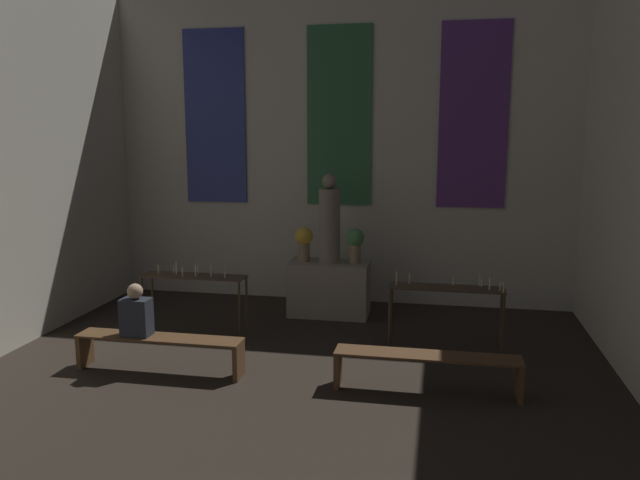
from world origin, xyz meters
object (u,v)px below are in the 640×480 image
at_px(flower_vase_left, 304,241).
at_px(candle_rack_left, 194,283).
at_px(statue, 329,222).
at_px(pew_back_left, 160,346).
at_px(person_seated, 136,313).
at_px(pew_back_right, 427,364).
at_px(candle_rack_right, 447,295).
at_px(flower_vase_right, 355,243).
at_px(altar, 329,288).

xyz_separation_m(flower_vase_left, candle_rack_left, (-1.45, -1.17, -0.49)).
relative_size(statue, flower_vase_left, 2.56).
relative_size(pew_back_left, person_seated, 3.20).
relative_size(flower_vase_left, candle_rack_left, 0.35).
xyz_separation_m(candle_rack_left, pew_back_right, (3.52, -1.68, -0.40)).
bearing_deg(person_seated, pew_back_left, 0.00).
bearing_deg(candle_rack_right, person_seated, -156.29).
bearing_deg(statue, flower_vase_left, 180.00).
bearing_deg(pew_back_right, candle_rack_left, 154.54).
bearing_deg(pew_back_left, pew_back_right, 0.00).
relative_size(flower_vase_right, candle_rack_right, 0.35).
relative_size(flower_vase_left, candle_rack_right, 0.35).
bearing_deg(pew_back_right, altar, 120.12).
bearing_deg(pew_back_right, candle_rack_right, 82.51).
distance_m(candle_rack_right, pew_back_right, 1.74).
relative_size(altar, pew_back_left, 0.61).
xyz_separation_m(flower_vase_left, candle_rack_right, (2.29, -1.17, -0.49)).
bearing_deg(person_seated, altar, 55.66).
height_order(altar, pew_back_left, altar).
distance_m(flower_vase_left, flower_vase_right, 0.84).
height_order(candle_rack_right, pew_back_left, candle_rack_right).
bearing_deg(person_seated, flower_vase_left, 61.83).
bearing_deg(pew_back_left, altar, 59.88).
xyz_separation_m(candle_rack_left, person_seated, (-0.08, -1.68, 0.01)).
height_order(flower_vase_left, pew_back_right, flower_vase_left).
xyz_separation_m(flower_vase_right, pew_back_left, (-2.07, -2.85, -0.88)).
height_order(flower_vase_left, flower_vase_right, same).
bearing_deg(statue, candle_rack_right, -32.01).
bearing_deg(altar, candle_rack_left, -147.92).
height_order(statue, flower_vase_left, statue).
bearing_deg(pew_back_left, flower_vase_right, 53.95).
bearing_deg(pew_back_left, candle_rack_left, 97.36).
relative_size(flower_vase_left, pew_back_left, 0.26).
xyz_separation_m(altar, statue, (0.00, -0.00, 1.11)).
bearing_deg(candle_rack_right, flower_vase_right, 141.13).
relative_size(altar, statue, 0.90).
bearing_deg(candle_rack_left, statue, 32.08).
relative_size(statue, person_seated, 2.16).
distance_m(flower_vase_left, candle_rack_left, 1.92).
xyz_separation_m(statue, person_seated, (-1.95, -2.85, -0.80)).
xyz_separation_m(altar, flower_vase_right, (0.42, -0.00, 0.78)).
distance_m(altar, candle_rack_left, 2.22).
xyz_separation_m(statue, flower_vase_left, (-0.42, 0.00, -0.33)).
distance_m(altar, pew_back_left, 3.29).
distance_m(candle_rack_left, person_seated, 1.68).
relative_size(candle_rack_left, pew_back_right, 0.75).
height_order(candle_rack_left, pew_back_left, candle_rack_left).
relative_size(altar, flower_vase_left, 2.30).
bearing_deg(pew_back_right, flower_vase_left, 126.05).
distance_m(flower_vase_right, pew_back_right, 3.23).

